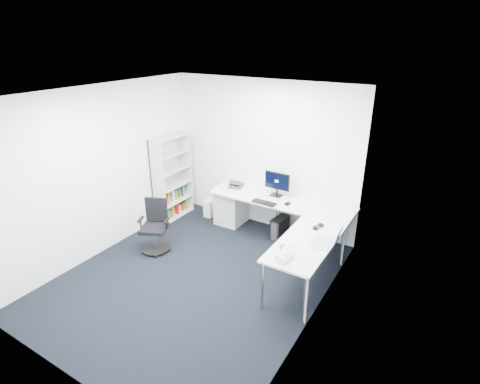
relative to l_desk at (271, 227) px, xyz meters
The scene contains 22 objects.
ground 1.55m from the l_desk, 111.45° to the right, with size 4.20×4.20×0.00m, color black.
ceiling 2.77m from the l_desk, 111.45° to the right, with size 4.20×4.20×0.00m, color white.
wall_back 1.32m from the l_desk, 128.16° to the left, with size 3.60×0.02×2.70m, color white.
wall_front 3.68m from the l_desk, 98.93° to the right, with size 3.60×0.02×2.70m, color white.
wall_left 2.91m from the l_desk, 149.22° to the right, with size 0.02×4.20×2.70m, color white.
wall_right 2.12m from the l_desk, 48.24° to the right, with size 0.02×4.20×2.70m, color white.
l_desk is the anchor object (origin of this frame).
drawer_pedestal 1.15m from the l_desk, 156.84° to the left, with size 0.49×0.60×0.74m, color silver.
bookshelf 2.22m from the l_desk, behind, with size 0.32×0.82×1.64m, color #B9BCBC, non-canonical shape.
task_chair 1.95m from the l_desk, 144.70° to the right, with size 0.49×0.49×0.88m, color black, non-canonical shape.
black_pc_tower 0.40m from the l_desk, 90.07° to the left, with size 0.17×0.40×0.39m, color black.
beige_pc_tower 1.66m from the l_desk, 163.11° to the left, with size 0.16×0.36×0.34m, color beige.
power_strip 0.80m from the l_desk, 47.53° to the left, with size 0.37×0.06×0.04m, color white.
monitor 0.77m from the l_desk, 106.79° to the left, with size 0.47×0.15×0.45m, color black, non-canonical shape.
black_keyboard 0.43m from the l_desk, 156.84° to the left, with size 0.42×0.15×0.02m, color black.
mouse 0.48m from the l_desk, 51.12° to the left, with size 0.06×0.11×0.03m, color black.
desk_phone 1.13m from the l_desk, 155.98° to the left, with size 0.22×0.22×0.16m, color #2E2E31, non-canonical shape.
laptop 1.39m from the l_desk, 31.92° to the right, with size 0.36×0.35×0.25m, color silver, non-canonical shape.
white_keyboard 1.13m from the l_desk, 42.42° to the right, with size 0.12×0.41×0.01m, color white.
headphones 1.03m from the l_desk, 16.79° to the right, with size 0.13×0.20×0.05m, color black, non-canonical shape.
orange_fruit 1.39m from the l_desk, 57.23° to the right, with size 0.08×0.08×0.08m, color #CF5612.
tissue_box 1.60m from the l_desk, 57.34° to the right, with size 0.13×0.24×0.08m, color white.
Camera 1 is at (2.99, -3.66, 3.38)m, focal length 28.00 mm.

